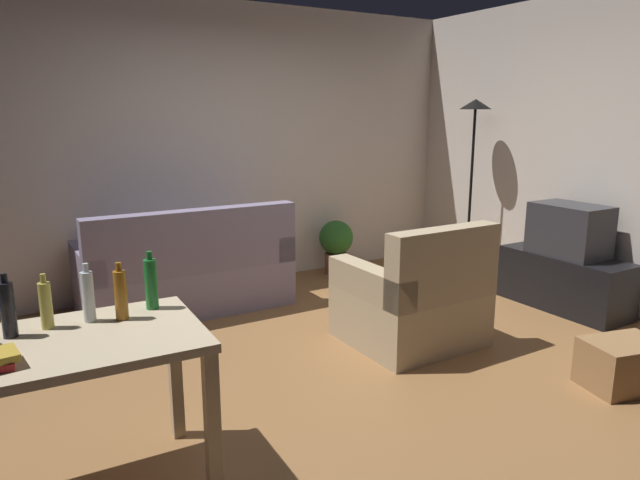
# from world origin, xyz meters

# --- Properties ---
(ground_plane) EXTENTS (5.20, 4.40, 0.02)m
(ground_plane) POSITION_xyz_m (0.00, 0.00, -0.01)
(ground_plane) COLOR olive
(wall_rear) EXTENTS (5.20, 0.10, 2.70)m
(wall_rear) POSITION_xyz_m (0.00, 2.20, 1.35)
(wall_rear) COLOR silver
(wall_rear) RESTS_ON ground_plane
(wall_right) EXTENTS (0.10, 4.40, 2.70)m
(wall_right) POSITION_xyz_m (2.60, 0.00, 1.35)
(wall_right) COLOR beige
(wall_right) RESTS_ON ground_plane
(couch) EXTENTS (1.74, 0.84, 0.92)m
(couch) POSITION_xyz_m (-0.59, 1.59, 0.31)
(couch) COLOR gray
(couch) RESTS_ON ground_plane
(tv_stand) EXTENTS (0.44, 1.10, 0.48)m
(tv_stand) POSITION_xyz_m (2.25, -0.05, 0.24)
(tv_stand) COLOR black
(tv_stand) RESTS_ON ground_plane
(tv) EXTENTS (0.41, 0.60, 0.44)m
(tv) POSITION_xyz_m (2.25, -0.05, 0.70)
(tv) COLOR #2D2D33
(tv) RESTS_ON tv_stand
(torchiere_lamp) EXTENTS (0.32, 0.32, 1.81)m
(torchiere_lamp) POSITION_xyz_m (2.25, 1.12, 1.41)
(torchiere_lamp) COLOR black
(torchiere_lamp) RESTS_ON ground_plane
(desk) EXTENTS (1.22, 0.74, 0.76)m
(desk) POSITION_xyz_m (-1.84, -0.62, 0.65)
(desk) COLOR #C6B28E
(desk) RESTS_ON ground_plane
(potted_plant) EXTENTS (0.36, 0.36, 0.57)m
(potted_plant) POSITION_xyz_m (1.12, 1.90, 0.33)
(potted_plant) COLOR brown
(potted_plant) RESTS_ON ground_plane
(armchair) EXTENTS (0.91, 0.85, 0.92)m
(armchair) POSITION_xyz_m (0.62, 0.01, 0.32)
(armchair) COLOR tan
(armchair) RESTS_ON ground_plane
(storage_box) EXTENTS (0.55, 0.44, 0.30)m
(storage_box) POSITION_xyz_m (1.29, -1.20, 0.15)
(storage_box) COLOR olive
(storage_box) RESTS_ON ground_plane
(bottle_dark) EXTENTS (0.06, 0.06, 0.28)m
(bottle_dark) POSITION_xyz_m (-1.98, -0.48, 0.88)
(bottle_dark) COLOR black
(bottle_dark) RESTS_ON desk
(bottle_squat) EXTENTS (0.05, 0.05, 0.25)m
(bottle_squat) POSITION_xyz_m (-1.84, -0.45, 0.87)
(bottle_squat) COLOR #BCB24C
(bottle_squat) RESTS_ON desk
(bottle_clear) EXTENTS (0.05, 0.05, 0.27)m
(bottle_clear) POSITION_xyz_m (-1.67, -0.45, 0.88)
(bottle_clear) COLOR silver
(bottle_clear) RESTS_ON desk
(bottle_amber) EXTENTS (0.06, 0.06, 0.27)m
(bottle_amber) POSITION_xyz_m (-1.53, -0.50, 0.88)
(bottle_amber) COLOR #9E6019
(bottle_amber) RESTS_ON desk
(bottle_green) EXTENTS (0.06, 0.06, 0.28)m
(bottle_green) POSITION_xyz_m (-1.38, -0.42, 0.89)
(bottle_green) COLOR #1E722D
(bottle_green) RESTS_ON desk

